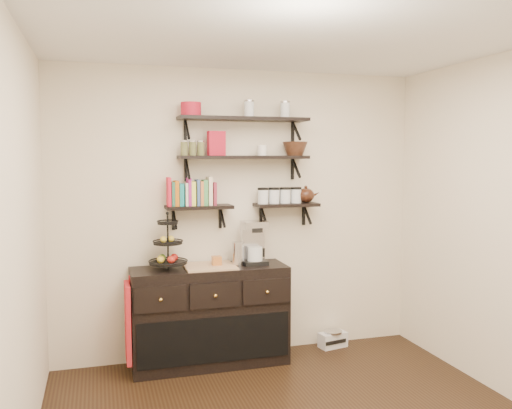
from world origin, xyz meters
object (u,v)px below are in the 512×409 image
object	(u,v)px
fruit_stand	(168,250)
radio	(333,339)
sideboard	(210,316)
coffee_maker	(254,243)

from	to	relation	value
fruit_stand	radio	size ratio (longest dim) A/B	1.64
sideboard	coffee_maker	bearing A→B (deg)	3.73
fruit_stand	radio	distance (m)	1.91
sideboard	fruit_stand	size ratio (longest dim) A/B	2.87
radio	coffee_maker	bearing A→B (deg)	172.67
coffee_maker	radio	distance (m)	1.32
coffee_maker	radio	bearing A→B (deg)	2.48
coffee_maker	radio	xyz separation A→B (m)	(0.84, 0.07, -1.01)
sideboard	radio	distance (m)	1.32
radio	sideboard	bearing A→B (deg)	172.42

